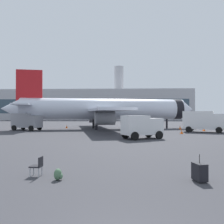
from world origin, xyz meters
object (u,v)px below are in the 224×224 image
cargo_van (142,126)px  rolling_suitcase (200,172)px  safety_cone_near (182,131)px  fuel_truck (204,121)px  safety_cone_outer (204,129)px  safety_cone_mid (180,127)px  gate_chair (38,165)px  service_truck (27,121)px  safety_cone_far (67,126)px  airplane_at_gate (104,109)px  traveller_backpack (58,175)px

cargo_van → rolling_suitcase: size_ratio=4.39×
safety_cone_near → fuel_truck: bearing=37.3°
safety_cone_near → safety_cone_outer: (5.14, 6.12, 0.02)m
cargo_van → safety_cone_mid: (8.43, 17.39, -1.11)m
safety_cone_mid → gate_chair: (-14.32, -33.51, 0.15)m
safety_cone_mid → gate_chair: 36.44m
fuel_truck → gate_chair: size_ratio=7.51×
safety_cone_outer → service_truck: bearing=-179.6°
service_truck → safety_cone_mid: service_truck is taller
safety_cone_far → gate_chair: (7.16, -35.71, 0.16)m
safety_cone_outer → safety_cone_far: bearing=165.3°
service_truck → safety_cone_near: (24.47, -5.89, -1.28)m
cargo_van → safety_cone_near: (6.15, 7.07, -1.12)m
airplane_at_gate → service_truck: (-12.88, -4.22, -2.05)m
airplane_at_gate → safety_cone_far: 8.64m
safety_cone_near → safety_cone_far: (-19.20, 12.52, 0.01)m
gate_chair → service_truck: bearing=113.1°
safety_cone_far → safety_cone_outer: (24.34, -6.40, 0.01)m
service_truck → safety_cone_near: service_truck is taller
safety_cone_mid → traveller_backpack: 36.56m
fuel_truck → safety_cone_mid: size_ratio=9.28×
service_truck → rolling_suitcase: (19.32, -29.58, -1.22)m
service_truck → gate_chair: size_ratio=6.06×
safety_cone_far → rolling_suitcase: bearing=-68.8°
airplane_at_gate → rolling_suitcase: airplane_at_gate is taller
safety_cone_far → safety_cone_outer: size_ratio=0.98×
safety_cone_near → safety_cone_far: safety_cone_far is taller
rolling_suitcase → traveller_backpack: size_ratio=2.29×
safety_cone_outer → fuel_truck: bearing=-109.5°
traveller_backpack → gate_chair: size_ratio=0.56×
fuel_truck → safety_cone_far: (-23.27, 9.42, -1.43)m
safety_cone_mid → gate_chair: bearing=-113.1°
traveller_backpack → service_truck: bearing=114.5°
safety_cone_outer → gate_chair: 33.97m
fuel_truck → traveller_backpack: 30.83m
service_truck → safety_cone_mid: 27.14m
airplane_at_gate → safety_cone_far: airplane_at_gate is taller
fuel_truck → cargo_van: size_ratio=1.34×
service_truck → cargo_van: 22.44m
airplane_at_gate → safety_cone_near: (11.59, -10.11, -3.33)m
safety_cone_mid → traveller_backpack: size_ratio=1.45×
cargo_van → gate_chair: 17.19m
safety_cone_outer → rolling_suitcase: size_ratio=0.64×
safety_cone_outer → cargo_van: bearing=-130.6°
safety_cone_mid → traveller_backpack: bearing=-111.2°
cargo_van → gate_chair: cargo_van is taller
airplane_at_gate → fuel_truck: size_ratio=5.50×
rolling_suitcase → airplane_at_gate: bearing=100.8°
fuel_truck → safety_cone_outer: bearing=70.5°
traveller_backpack → safety_cone_near: bearing=65.2°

